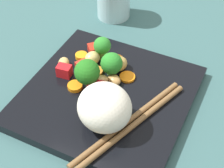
# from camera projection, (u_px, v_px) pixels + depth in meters

# --- Properties ---
(ground_plane) EXTENTS (1.10, 1.10, 0.02)m
(ground_plane) POSITION_uv_depth(u_px,v_px,m) (107.00, 104.00, 0.59)
(ground_plane) COLOR #33595A
(square_plate) EXTENTS (0.26, 0.26, 0.02)m
(square_plate) POSITION_uv_depth(u_px,v_px,m) (107.00, 97.00, 0.58)
(square_plate) COLOR black
(square_plate) RESTS_ON ground_plane
(rice_mound) EXTENTS (0.09, 0.09, 0.07)m
(rice_mound) POSITION_uv_depth(u_px,v_px,m) (105.00, 107.00, 0.50)
(rice_mound) COLOR silver
(rice_mound) RESTS_ON square_plate
(broccoli_floret_0) EXTENTS (0.04, 0.04, 0.05)m
(broccoli_floret_0) POSITION_uv_depth(u_px,v_px,m) (88.00, 71.00, 0.56)
(broccoli_floret_0) COLOR #659539
(broccoli_floret_0) RESTS_ON square_plate
(broccoli_floret_1) EXTENTS (0.04, 0.04, 0.05)m
(broccoli_floret_1) POSITION_uv_depth(u_px,v_px,m) (111.00, 64.00, 0.58)
(broccoli_floret_1) COLOR #61A14A
(broccoli_floret_1) RESTS_ON square_plate
(broccoli_floret_2) EXTENTS (0.03, 0.03, 0.05)m
(broccoli_floret_2) POSITION_uv_depth(u_px,v_px,m) (102.00, 46.00, 0.61)
(broccoli_floret_2) COLOR #7CB94F
(broccoli_floret_2) RESTS_ON square_plate
(carrot_slice_0) EXTENTS (0.04, 0.04, 0.01)m
(carrot_slice_0) POSITION_uv_depth(u_px,v_px,m) (95.00, 71.00, 0.60)
(carrot_slice_0) COLOR orange
(carrot_slice_0) RESTS_ON square_plate
(carrot_slice_1) EXTENTS (0.03, 0.03, 0.01)m
(carrot_slice_1) POSITION_uv_depth(u_px,v_px,m) (75.00, 86.00, 0.58)
(carrot_slice_1) COLOR orange
(carrot_slice_1) RESTS_ON square_plate
(carrot_slice_2) EXTENTS (0.04, 0.04, 0.01)m
(carrot_slice_2) POSITION_uv_depth(u_px,v_px,m) (116.00, 60.00, 0.63)
(carrot_slice_2) COLOR orange
(carrot_slice_2) RESTS_ON square_plate
(carrot_slice_3) EXTENTS (0.03, 0.03, 0.01)m
(carrot_slice_3) POSITION_uv_depth(u_px,v_px,m) (81.00, 56.00, 0.63)
(carrot_slice_3) COLOR orange
(carrot_slice_3) RESTS_ON square_plate
(carrot_slice_4) EXTENTS (0.03, 0.03, 0.00)m
(carrot_slice_4) POSITION_uv_depth(u_px,v_px,m) (127.00, 77.00, 0.60)
(carrot_slice_4) COLOR orange
(carrot_slice_4) RESTS_ON square_plate
(pepper_chunk_0) EXTENTS (0.03, 0.02, 0.02)m
(pepper_chunk_0) POSITION_uv_depth(u_px,v_px,m) (82.00, 66.00, 0.61)
(pepper_chunk_0) COLOR red
(pepper_chunk_0) RESTS_ON square_plate
(pepper_chunk_1) EXTENTS (0.03, 0.03, 0.02)m
(pepper_chunk_1) POSITION_uv_depth(u_px,v_px,m) (94.00, 49.00, 0.64)
(pepper_chunk_1) COLOR red
(pepper_chunk_1) RESTS_ON square_plate
(pepper_chunk_2) EXTENTS (0.02, 0.03, 0.02)m
(pepper_chunk_2) POSITION_uv_depth(u_px,v_px,m) (97.00, 89.00, 0.57)
(pepper_chunk_2) COLOR red
(pepper_chunk_2) RESTS_ON square_plate
(pepper_chunk_3) EXTENTS (0.02, 0.03, 0.02)m
(pepper_chunk_3) POSITION_uv_depth(u_px,v_px,m) (64.00, 71.00, 0.59)
(pepper_chunk_3) COLOR red
(pepper_chunk_3) RESTS_ON square_plate
(chicken_piece_0) EXTENTS (0.03, 0.03, 0.01)m
(chicken_piece_0) POSITION_uv_depth(u_px,v_px,m) (101.00, 80.00, 0.58)
(chicken_piece_0) COLOR tan
(chicken_piece_0) RESTS_ON square_plate
(chicken_piece_1) EXTENTS (0.03, 0.03, 0.01)m
(chicken_piece_1) POSITION_uv_depth(u_px,v_px,m) (114.00, 80.00, 0.58)
(chicken_piece_1) COLOR tan
(chicken_piece_1) RESTS_ON square_plate
(chicken_piece_2) EXTENTS (0.03, 0.03, 0.02)m
(chicken_piece_2) POSITION_uv_depth(u_px,v_px,m) (93.00, 58.00, 0.62)
(chicken_piece_2) COLOR tan
(chicken_piece_2) RESTS_ON square_plate
(chicken_piece_3) EXTENTS (0.03, 0.03, 0.02)m
(chicken_piece_3) POSITION_uv_depth(u_px,v_px,m) (64.00, 63.00, 0.61)
(chicken_piece_3) COLOR tan
(chicken_piece_3) RESTS_ON square_plate
(chicken_piece_4) EXTENTS (0.03, 0.03, 0.02)m
(chicken_piece_4) POSITION_uv_depth(u_px,v_px,m) (119.00, 64.00, 0.61)
(chicken_piece_4) COLOR #B08D44
(chicken_piece_4) RESTS_ON square_plate
(chopstick_pair) EXTENTS (0.22, 0.10, 0.01)m
(chopstick_pair) POSITION_uv_depth(u_px,v_px,m) (130.00, 124.00, 0.52)
(chopstick_pair) COLOR brown
(chopstick_pair) RESTS_ON square_plate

